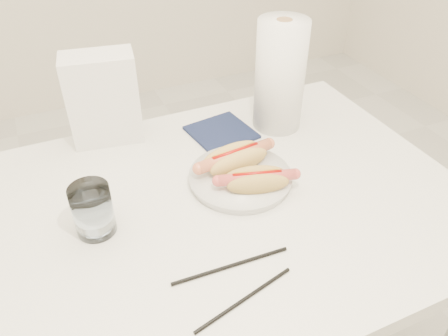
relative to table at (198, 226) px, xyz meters
name	(u,v)px	position (x,y,z in m)	size (l,w,h in m)	color
table	(198,226)	(0.00, 0.00, 0.00)	(1.20, 0.80, 0.75)	white
plate	(240,179)	(0.12, 0.04, 0.07)	(0.23, 0.23, 0.02)	silver
hotdog_left	(235,158)	(0.13, 0.07, 0.10)	(0.19, 0.09, 0.05)	tan
hotdog_right	(257,180)	(0.14, -0.02, 0.10)	(0.17, 0.10, 0.05)	tan
water_glass	(93,210)	(-0.21, 0.02, 0.11)	(0.08, 0.08, 0.11)	white
chopstick_near	(231,266)	(0.00, -0.18, 0.06)	(0.01, 0.01, 0.23)	black
chopstick_far	(245,299)	(-0.01, -0.26, 0.06)	(0.01, 0.01, 0.21)	black
napkin_box	(103,99)	(-0.11, 0.35, 0.18)	(0.17, 0.10, 0.23)	silver
navy_napkin	(221,132)	(0.17, 0.25, 0.06)	(0.15, 0.15, 0.01)	#121A3A
paper_towel_roll	(280,76)	(0.33, 0.23, 0.21)	(0.13, 0.13, 0.29)	white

